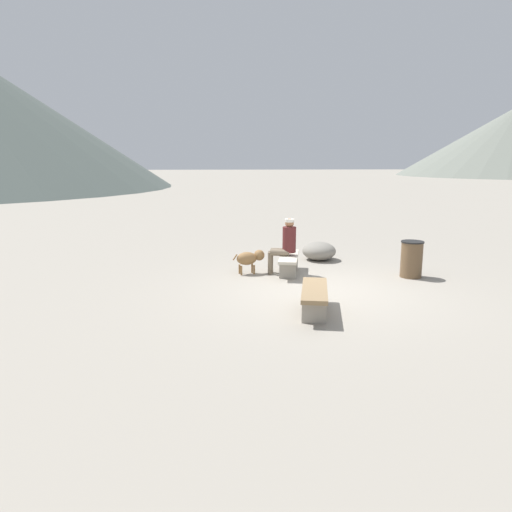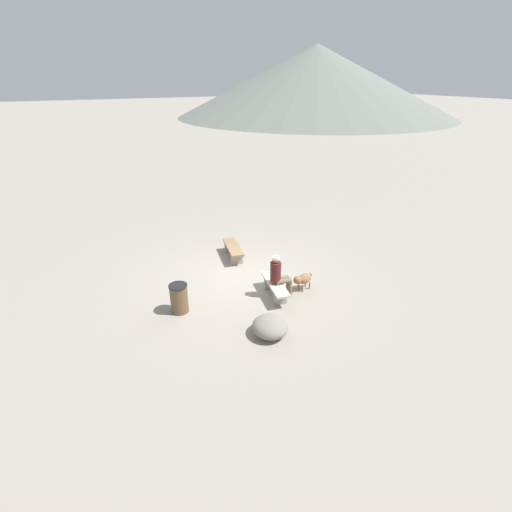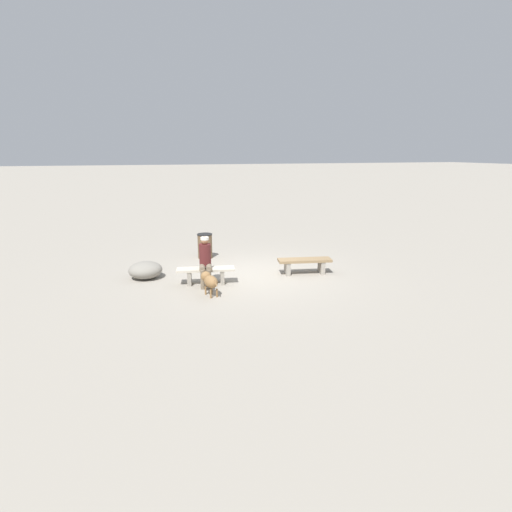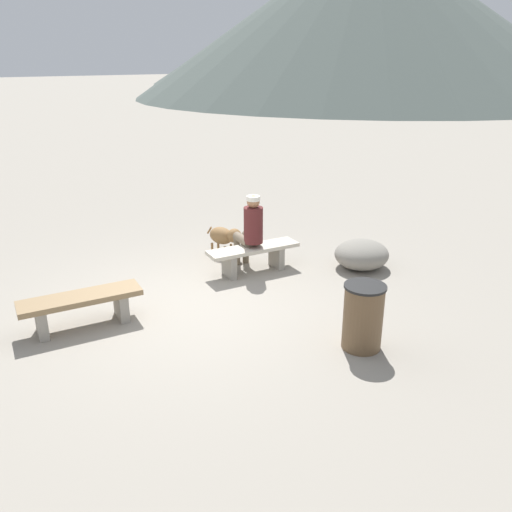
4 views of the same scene
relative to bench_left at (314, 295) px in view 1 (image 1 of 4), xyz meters
The scene contains 7 objects.
ground 1.53m from the bench_left, 15.20° to the right, with size 210.00×210.00×0.06m, color gray.
bench_left is the anchor object (origin of this frame).
bench_right 2.91m from the bench_left, ahead, with size 1.58×0.68×0.44m.
seated_person 2.96m from the bench_left, ahead, with size 0.39×0.64×1.29m.
dog 3.13m from the bench_left, 17.63° to the left, with size 0.40×0.75×0.55m.
trash_bin 3.59m from the bench_left, 47.71° to the right, with size 0.50×0.50×0.82m.
boulder 4.52m from the bench_left, 12.19° to the right, with size 0.93×0.88×0.47m, color gray.
Camera 1 is at (-9.40, 1.95, 2.63)m, focal length 34.05 mm.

